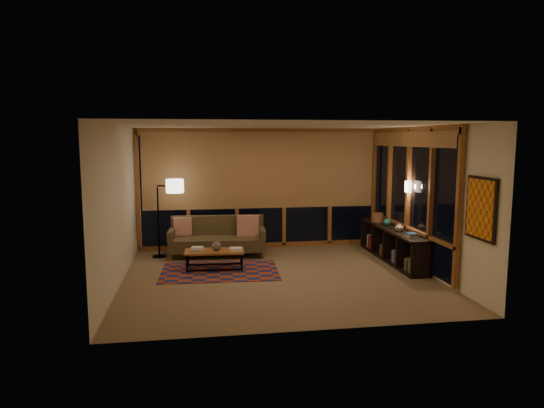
{
  "coord_description": "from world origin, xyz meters",
  "views": [
    {
      "loc": [
        -1.44,
        -8.36,
        2.47
      ],
      "look_at": [
        -0.02,
        0.61,
        1.25
      ],
      "focal_mm": 32.0,
      "sensor_mm": 36.0,
      "label": 1
    }
  ],
  "objects": [
    {
      "name": "sofa",
      "position": [
        -1.02,
        1.74,
        0.41
      ],
      "size": [
        2.04,
        0.94,
        0.81
      ],
      "primitive_type": null,
      "rotation": [
        0.0,
        0.0,
        -0.07
      ],
      "color": "#4A3C25",
      "rests_on": "floor"
    },
    {
      "name": "pillow_right",
      "position": [
        -0.36,
        1.81,
        0.64
      ],
      "size": [
        0.48,
        0.2,
        0.47
      ],
      "primitive_type": null,
      "rotation": [
        0.0,
        0.0,
        -0.1
      ],
      "color": "#B2240B",
      "rests_on": "sofa"
    },
    {
      "name": "coffee_table",
      "position": [
        -1.12,
        0.68,
        0.19
      ],
      "size": [
        1.13,
        0.56,
        0.37
      ],
      "primitive_type": null,
      "rotation": [
        0.0,
        0.0,
        -0.05
      ],
      "color": "#A05B24",
      "rests_on": "floor"
    },
    {
      "name": "window_wall_right",
      "position": [
        2.68,
        0.6,
        1.35
      ],
      "size": [
        0.16,
        3.7,
        2.6
      ],
      "primitive_type": null,
      "color": "#A05B24",
      "rests_on": "walls"
    },
    {
      "name": "teal_bowl",
      "position": [
        2.49,
        1.11,
        0.74
      ],
      "size": [
        0.18,
        0.18,
        0.15
      ],
      "primitive_type": "sphere",
      "rotation": [
        0.0,
        0.0,
        0.25
      ],
      "color": "#176A5D",
      "rests_on": "bookshelf"
    },
    {
      "name": "pillow_left",
      "position": [
        -1.74,
        2.01,
        0.6
      ],
      "size": [
        0.39,
        0.16,
        0.38
      ],
      "primitive_type": null,
      "rotation": [
        0.0,
        0.0,
        0.08
      ],
      "color": "#B2240B",
      "rests_on": "sofa"
    },
    {
      "name": "floor_lamp",
      "position": [
        -2.23,
        1.88,
        0.83
      ],
      "size": [
        0.64,
        0.52,
        1.65
      ],
      "primitive_type": null,
      "rotation": [
        0.0,
        0.0,
        -0.32
      ],
      "color": "black",
      "rests_on": "floor"
    },
    {
      "name": "wall_sconce",
      "position": [
        2.62,
        0.45,
        1.55
      ],
      "size": [
        0.12,
        0.18,
        0.22
      ],
      "primitive_type": null,
      "color": "#F8E3C6",
      "rests_on": "walls"
    },
    {
      "name": "shelf_book_stack",
      "position": [
        2.49,
        -0.06,
        0.7
      ],
      "size": [
        0.22,
        0.27,
        0.07
      ],
      "primitive_type": null,
      "rotation": [
        0.0,
        0.0,
        0.27
      ],
      "color": "silver",
      "rests_on": "bookshelf"
    },
    {
      "name": "walls",
      "position": [
        0.0,
        0.0,
        1.35
      ],
      "size": [
        5.51,
        5.01,
        2.7
      ],
      "color": "#F2E8CA",
      "rests_on": "floor"
    },
    {
      "name": "book_stack_a",
      "position": [
        -1.44,
        0.71,
        0.4
      ],
      "size": [
        0.25,
        0.22,
        0.06
      ],
      "primitive_type": null,
      "rotation": [
        0.0,
        0.0,
        -0.25
      ],
      "color": "silver",
      "rests_on": "coffee_table"
    },
    {
      "name": "vase",
      "position": [
        2.49,
        0.5,
        0.75
      ],
      "size": [
        0.18,
        0.18,
        0.17
      ],
      "primitive_type": "imported",
      "rotation": [
        0.0,
        0.0,
        0.07
      ],
      "color": "tan",
      "rests_on": "bookshelf"
    },
    {
      "name": "wall_art",
      "position": [
        2.71,
        -1.85,
        1.45
      ],
      "size": [
        0.06,
        0.74,
        0.94
      ],
      "primitive_type": null,
      "color": "red",
      "rests_on": "walls"
    },
    {
      "name": "floor",
      "position": [
        0.0,
        0.0,
        0.0
      ],
      "size": [
        5.5,
        5.0,
        0.01
      ],
      "primitive_type": "cube",
      "color": "olive",
      "rests_on": "ground"
    },
    {
      "name": "ceramic_pot",
      "position": [
        -1.08,
        0.67,
        0.46
      ],
      "size": [
        0.18,
        0.18,
        0.17
      ],
      "primitive_type": "sphere",
      "rotation": [
        0.0,
        0.0,
        0.05
      ],
      "color": "black",
      "rests_on": "coffee_table"
    },
    {
      "name": "area_rug",
      "position": [
        -1.03,
        0.52,
        0.01
      ],
      "size": [
        2.24,
        1.56,
        0.01
      ],
      "primitive_type": "cube",
      "rotation": [
        0.0,
        0.0,
        -0.05
      ],
      "color": "#9E3518",
      "rests_on": "floor"
    },
    {
      "name": "bookshelf",
      "position": [
        2.49,
        0.82,
        0.33
      ],
      "size": [
        0.4,
        2.66,
        0.67
      ],
      "primitive_type": null,
      "color": "black",
      "rests_on": "floor"
    },
    {
      "name": "ceiling",
      "position": [
        0.0,
        0.0,
        2.7
      ],
      "size": [
        5.5,
        5.0,
        0.01
      ],
      "primitive_type": "cube",
      "color": "beige",
      "rests_on": "walls"
    },
    {
      "name": "basket",
      "position": [
        2.47,
        1.62,
        0.76
      ],
      "size": [
        0.32,
        0.32,
        0.19
      ],
      "primitive_type": "cylinder",
      "rotation": [
        0.0,
        0.0,
        -0.3
      ],
      "color": "brown",
      "rests_on": "bookshelf"
    },
    {
      "name": "book_stack_b",
      "position": [
        -0.72,
        0.63,
        0.4
      ],
      "size": [
        0.27,
        0.22,
        0.05
      ],
      "primitive_type": null,
      "rotation": [
        0.0,
        0.0,
        -0.07
      ],
      "color": "silver",
      "rests_on": "coffee_table"
    },
    {
      "name": "window_wall_back",
      "position": [
        0.0,
        2.43,
        1.35
      ],
      "size": [
        5.3,
        0.16,
        2.6
      ],
      "primitive_type": null,
      "color": "#A05B24",
      "rests_on": "walls"
    }
  ]
}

